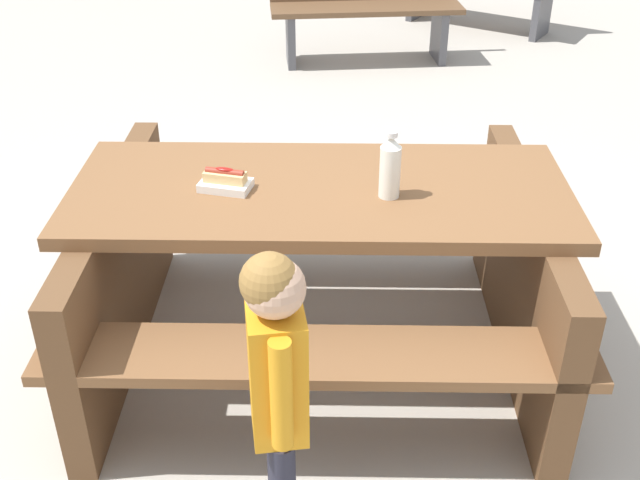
% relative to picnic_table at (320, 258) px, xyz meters
% --- Properties ---
extents(ground_plane, '(30.00, 30.00, 0.00)m').
position_rel_picnic_table_xyz_m(ground_plane, '(0.00, 0.00, -0.44)').
color(ground_plane, '#ADA599').
rests_on(ground_plane, ground).
extents(picnic_table, '(2.10, 1.82, 0.75)m').
position_rel_picnic_table_xyz_m(picnic_table, '(0.00, 0.00, 0.00)').
color(picnic_table, brown).
rests_on(picnic_table, ground).
extents(soda_bottle, '(0.07, 0.07, 0.24)m').
position_rel_picnic_table_xyz_m(soda_bottle, '(-0.22, 0.13, 0.42)').
color(soda_bottle, silver).
rests_on(soda_bottle, picnic_table).
extents(hotdog_tray, '(0.21, 0.18, 0.08)m').
position_rel_picnic_table_xyz_m(hotdog_tray, '(0.33, -0.06, 0.34)').
color(hotdog_tray, white).
rests_on(hotdog_tray, picnic_table).
extents(child_in_coat, '(0.17, 0.26, 1.04)m').
position_rel_picnic_table_xyz_m(child_in_coat, '(0.33, 0.87, 0.22)').
color(child_in_coat, '#262633').
rests_on(child_in_coat, ground).
extents(park_bench_near, '(1.54, 0.63, 0.85)m').
position_rel_picnic_table_xyz_m(park_bench_near, '(-1.25, -3.54, 0.00)').
color(park_bench_near, brown).
rests_on(park_bench_near, ground).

